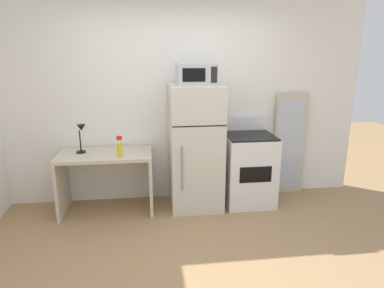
% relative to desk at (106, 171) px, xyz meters
% --- Properties ---
extents(ground_plane, '(12.00, 12.00, 0.00)m').
position_rel_desk_xyz_m(ground_plane, '(0.87, -1.32, -0.52)').
color(ground_plane, '#9E7A51').
extents(wall_back_white, '(5.00, 0.10, 2.60)m').
position_rel_desk_xyz_m(wall_back_white, '(0.87, 0.38, 0.78)').
color(wall_back_white, white).
rests_on(wall_back_white, ground).
extents(desk, '(1.12, 0.61, 0.75)m').
position_rel_desk_xyz_m(desk, '(0.00, 0.00, 0.00)').
color(desk, beige).
rests_on(desk, ground).
extents(desk_lamp, '(0.14, 0.12, 0.35)m').
position_rel_desk_xyz_m(desk_lamp, '(-0.27, 0.04, 0.47)').
color(desk_lamp, black).
rests_on(desk_lamp, desk).
extents(spray_bottle, '(0.06, 0.06, 0.25)m').
position_rel_desk_xyz_m(spray_bottle, '(0.19, -0.16, 0.33)').
color(spray_bottle, yellow).
rests_on(spray_bottle, desk).
extents(refrigerator, '(0.64, 0.64, 1.56)m').
position_rel_desk_xyz_m(refrigerator, '(1.11, -0.00, 0.26)').
color(refrigerator, beige).
rests_on(refrigerator, ground).
extents(microwave, '(0.46, 0.35, 0.26)m').
position_rel_desk_xyz_m(microwave, '(1.11, -0.02, 1.17)').
color(microwave, '#B7B7BC').
rests_on(microwave, refrigerator).
extents(oven_range, '(0.62, 0.61, 1.10)m').
position_rel_desk_xyz_m(oven_range, '(1.81, 0.01, -0.05)').
color(oven_range, white).
rests_on(oven_range, ground).
extents(leaning_mirror, '(0.44, 0.03, 1.40)m').
position_rel_desk_xyz_m(leaning_mirror, '(2.46, 0.26, 0.18)').
color(leaning_mirror, '#C6B793').
rests_on(leaning_mirror, ground).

